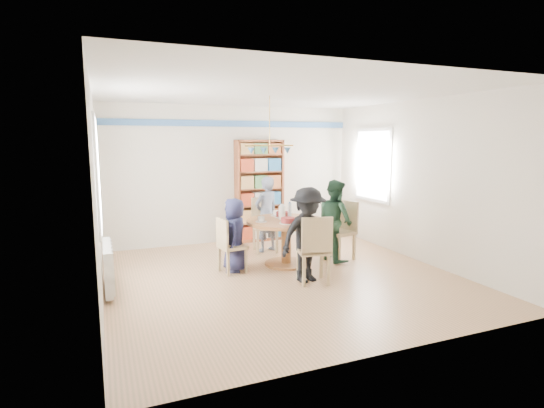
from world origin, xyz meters
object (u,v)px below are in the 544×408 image
dining_table (286,232)px  person_left (235,235)px  chair_far (264,222)px  person_right (335,220)px  chair_near (315,247)px  bookshelf (259,192)px  radiator (108,267)px  person_far (266,214)px  chair_left (228,243)px  person_near (307,235)px  chair_right (343,227)px

dining_table → person_left: (-0.87, 0.01, 0.02)m
chair_far → person_right: bearing=-49.4°
chair_near → person_left: bearing=130.1°
bookshelf → radiator: bearing=-145.1°
dining_table → chair_far: size_ratio=1.33×
person_far → dining_table: bearing=69.0°
chair_left → person_right: size_ratio=0.62×
person_far → person_near: 1.80m
chair_far → bookshelf: (0.20, 0.81, 0.46)m
chair_right → person_left: (-1.93, 0.03, 0.02)m
chair_right → chair_left: bearing=-179.2°
bookshelf → chair_right: bearing=-64.8°
chair_right → person_near: size_ratio=0.73×
chair_left → chair_right: size_ratio=0.85×
person_right → person_near: bearing=127.1°
radiator → chair_left: bearing=6.3°
dining_table → person_near: size_ratio=0.95×
chair_left → chair_far: 1.44m
chair_right → chair_far: 1.47m
person_right → chair_near: bearing=133.2°
person_left → person_near: bearing=58.8°
chair_right → person_near: bearing=-142.8°
chair_left → chair_near: (0.99, -0.96, 0.07)m
chair_far → person_left: bearing=-131.6°
dining_table → person_far: (0.02, 0.94, 0.13)m
person_near → person_right: bearing=30.2°
chair_left → chair_right: (2.05, 0.03, 0.08)m
radiator → chair_left: 1.74m
chair_left → chair_near: chair_near is taller
person_right → bookshelf: (-0.68, 1.84, 0.31)m
chair_right → dining_table: bearing=178.7°
person_left → person_far: size_ratio=0.83×
chair_right → radiator: bearing=-176.7°
person_left → person_far: (0.89, 0.93, 0.11)m
chair_right → person_left: person_left is taller
chair_left → chair_right: 2.05m
person_right → person_near: person_right is taller
dining_table → chair_right: bearing=-1.3°
chair_near → person_near: (-0.04, 0.15, 0.14)m
chair_far → person_near: person_near is taller
person_far → chair_left: bearing=24.4°
bookshelf → chair_far: bearing=-104.2°
person_left → dining_table: bearing=104.8°
chair_right → person_far: bearing=137.1°
dining_table → bookshelf: (0.20, 1.80, 0.45)m
dining_table → person_left: size_ratio=1.13×
chair_far → person_far: size_ratio=0.71×
person_left → chair_far: bearing=153.9°
chair_far → chair_near: size_ratio=0.99×
bookshelf → person_left: bearing=-121.0°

